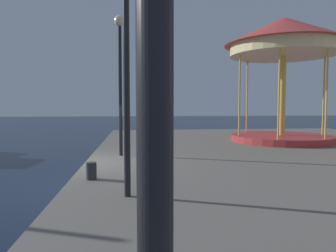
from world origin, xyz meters
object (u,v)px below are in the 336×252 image
Objects in this scene: lamp_post_far_end at (120,62)px; bollard_north at (91,171)px; carousel at (283,48)px; lamp_post_mid_promenade at (126,26)px.

lamp_post_far_end is 4.52m from bollard_north.
bollard_north is at bearing -98.96° from lamp_post_far_end.
carousel is at bearing 24.16° from lamp_post_far_end.
lamp_post_far_end reaches higher than bollard_north.
lamp_post_far_end is at bearing 81.04° from bollard_north.
lamp_post_mid_promenade is at bearing -58.66° from bollard_north.
lamp_post_far_end is at bearing 94.08° from lamp_post_mid_promenade.
lamp_post_mid_promenade is 0.99× the size of lamp_post_far_end.
carousel is 10.82m from lamp_post_mid_promenade.
lamp_post_mid_promenade is 11.69× the size of bollard_north.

